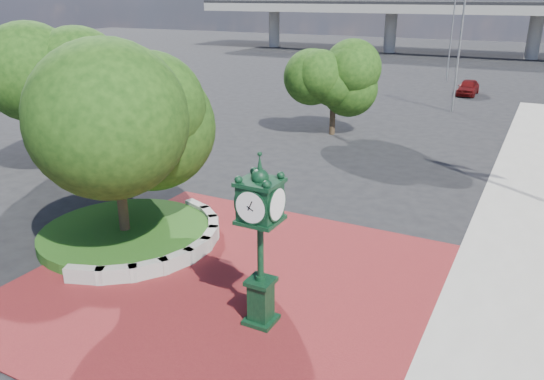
{
  "coord_description": "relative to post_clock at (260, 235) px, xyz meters",
  "views": [
    {
      "loc": [
        7.89,
        -13.14,
        8.42
      ],
      "look_at": [
        0.26,
        1.5,
        2.32
      ],
      "focal_mm": 35.0,
      "sensor_mm": 36.0,
      "label": 1
    }
  ],
  "objects": [
    {
      "name": "tree_street",
      "position": [
        -5.93,
        20.36,
        0.61
      ],
      "size": [
        4.4,
        4.4,
        5.45
      ],
      "color": "#38281C",
      "rests_on": "ground"
    },
    {
      "name": "grass_bed",
      "position": [
        -6.93,
        2.36,
        -2.43
      ],
      "size": [
        6.1,
        6.1,
        0.4
      ],
      "primitive_type": "cylinder",
      "color": "#204413",
      "rests_on": "ground"
    },
    {
      "name": "post_clock",
      "position": [
        0.0,
        0.0,
        0.0
      ],
      "size": [
        1.01,
        1.01,
        4.78
      ],
      "color": "black",
      "rests_on": "ground"
    },
    {
      "name": "plaza",
      "position": [
        -1.93,
        1.36,
        -2.61
      ],
      "size": [
        12.0,
        12.0,
        0.04
      ],
      "primitive_type": "cube",
      "color": "maroon",
      "rests_on": "ground"
    },
    {
      "name": "planter_wall",
      "position": [
        -4.64,
        2.36,
        -2.36
      ],
      "size": [
        2.96,
        6.77,
        0.54
      ],
      "color": "#9E9B93",
      "rests_on": "ground"
    },
    {
      "name": "tree_planter",
      "position": [
        -6.93,
        2.36,
        1.1
      ],
      "size": [
        5.2,
        5.2,
        6.33
      ],
      "color": "#38281C",
      "rests_on": "ground"
    },
    {
      "name": "street_lamp_near",
      "position": [
        -0.14,
        31.1,
        2.47
      ],
      "size": [
        1.95,
        0.34,
        8.69
      ],
      "color": "slate",
      "rests_on": "ground"
    },
    {
      "name": "overpass",
      "position": [
        -2.15,
        72.36,
        3.91
      ],
      "size": [
        90.0,
        12.0,
        7.5
      ],
      "color": "#9E9B93",
      "rests_on": "ground"
    },
    {
      "name": "ground",
      "position": [
        -1.93,
        2.36,
        -2.63
      ],
      "size": [
        200.0,
        200.0,
        0.0
      ],
      "primitive_type": "plane",
      "color": "black",
      "rests_on": "ground"
    },
    {
      "name": "tree_northwest",
      "position": [
        -14.93,
        7.36,
        1.5
      ],
      "size": [
        5.6,
        5.6,
        6.93
      ],
      "color": "#38281C",
      "rests_on": "ground"
    },
    {
      "name": "parked_car",
      "position": [
        -0.42,
        39.17,
        -1.95
      ],
      "size": [
        1.62,
        3.98,
        1.35
      ],
      "primitive_type": "imported",
      "rotation": [
        0.0,
        0.0,
        -0.01
      ],
      "color": "#570C0C",
      "rests_on": "ground"
    },
    {
      "name": "street_lamp_far",
      "position": [
        -3.39,
        46.57,
        2.11
      ],
      "size": [
        1.8,
        0.5,
        8.08
      ],
      "color": "slate",
      "rests_on": "ground"
    }
  ]
}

